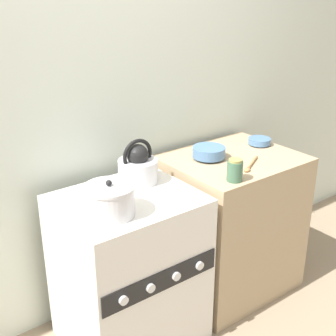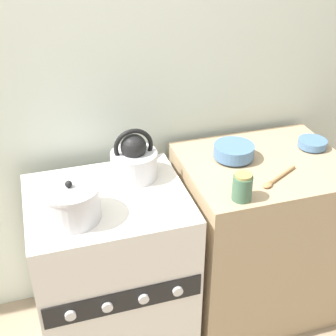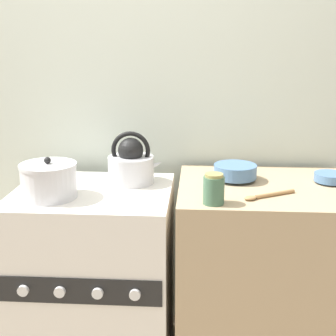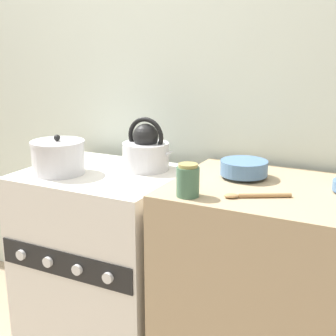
{
  "view_description": "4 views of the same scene",
  "coord_description": "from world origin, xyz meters",
  "px_view_note": "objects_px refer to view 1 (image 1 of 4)",
  "views": [
    {
      "loc": [
        -1.08,
        -1.47,
        1.85
      ],
      "look_at": [
        0.25,
        0.29,
        0.94
      ],
      "focal_mm": 50.0,
      "sensor_mm": 36.0,
      "label": 1
    },
    {
      "loc": [
        -0.23,
        -1.34,
        1.96
      ],
      "look_at": [
        0.28,
        0.31,
        0.93
      ],
      "focal_mm": 50.0,
      "sensor_mm": 36.0,
      "label": 2
    },
    {
      "loc": [
        0.46,
        -1.61,
        1.48
      ],
      "look_at": [
        0.33,
        0.31,
        0.95
      ],
      "focal_mm": 50.0,
      "sensor_mm": 36.0,
      "label": 3
    },
    {
      "loc": [
        1.16,
        -1.36,
        1.4
      ],
      "look_at": [
        0.32,
        0.31,
        0.89
      ],
      "focal_mm": 50.0,
      "sensor_mm": 36.0,
      "label": 4
    }
  ],
  "objects_px": {
    "stove": "(130,270)",
    "enamel_bowl": "(209,152)",
    "kettle": "(138,166)",
    "cooking_pot": "(110,200)",
    "storage_jar": "(235,170)",
    "small_ceramic_bowl": "(259,141)"
  },
  "relations": [
    {
      "from": "stove",
      "to": "storage_jar",
      "type": "height_order",
      "value": "storage_jar"
    },
    {
      "from": "kettle",
      "to": "storage_jar",
      "type": "height_order",
      "value": "kettle"
    },
    {
      "from": "small_ceramic_bowl",
      "to": "storage_jar",
      "type": "xyz_separation_m",
      "value": [
        -0.51,
        -0.3,
        0.03
      ]
    },
    {
      "from": "storage_jar",
      "to": "enamel_bowl",
      "type": "bearing_deg",
      "value": 71.72
    },
    {
      "from": "kettle",
      "to": "cooking_pot",
      "type": "distance_m",
      "value": 0.38
    },
    {
      "from": "enamel_bowl",
      "to": "storage_jar",
      "type": "bearing_deg",
      "value": -108.28
    },
    {
      "from": "stove",
      "to": "small_ceramic_bowl",
      "type": "xyz_separation_m",
      "value": [
        1.03,
        0.08,
        0.48
      ]
    },
    {
      "from": "enamel_bowl",
      "to": "stove",
      "type": "bearing_deg",
      "value": -171.18
    },
    {
      "from": "stove",
      "to": "enamel_bowl",
      "type": "xyz_separation_m",
      "value": [
        0.62,
        0.1,
        0.49
      ]
    },
    {
      "from": "kettle",
      "to": "storage_jar",
      "type": "relative_size",
      "value": 2.17
    },
    {
      "from": "kettle",
      "to": "cooking_pot",
      "type": "bearing_deg",
      "value": -143.32
    },
    {
      "from": "kettle",
      "to": "enamel_bowl",
      "type": "bearing_deg",
      "value": -3.86
    },
    {
      "from": "stove",
      "to": "kettle",
      "type": "distance_m",
      "value": 0.55
    },
    {
      "from": "kettle",
      "to": "cooking_pot",
      "type": "relative_size",
      "value": 1.1
    },
    {
      "from": "cooking_pot",
      "to": "storage_jar",
      "type": "xyz_separation_m",
      "value": [
        0.67,
        -0.11,
        0.01
      ]
    },
    {
      "from": "cooking_pot",
      "to": "small_ceramic_bowl",
      "type": "xyz_separation_m",
      "value": [
        1.18,
        0.18,
        -0.02
      ]
    },
    {
      "from": "small_ceramic_bowl",
      "to": "kettle",
      "type": "bearing_deg",
      "value": 177.04
    },
    {
      "from": "small_ceramic_bowl",
      "to": "enamel_bowl",
      "type": "bearing_deg",
      "value": 178.07
    },
    {
      "from": "kettle",
      "to": "small_ceramic_bowl",
      "type": "xyz_separation_m",
      "value": [
        0.87,
        -0.05,
        -0.03
      ]
    },
    {
      "from": "stove",
      "to": "small_ceramic_bowl",
      "type": "distance_m",
      "value": 1.14
    },
    {
      "from": "stove",
      "to": "enamel_bowl",
      "type": "height_order",
      "value": "enamel_bowl"
    },
    {
      "from": "cooking_pot",
      "to": "enamel_bowl",
      "type": "height_order",
      "value": "cooking_pot"
    }
  ]
}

